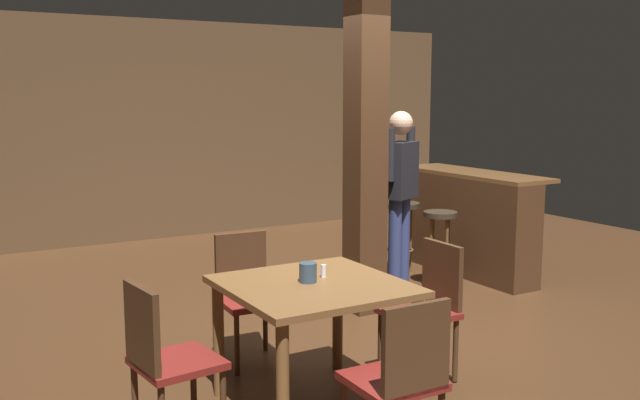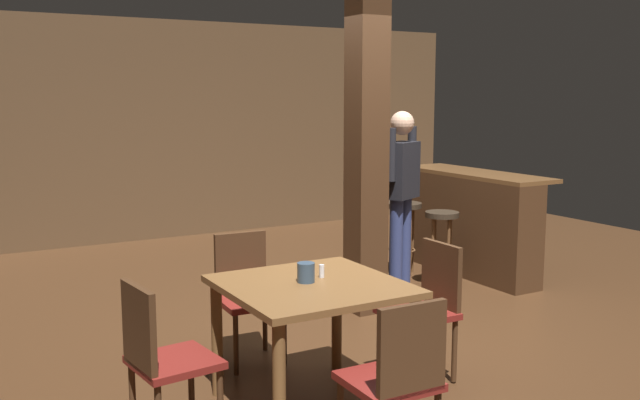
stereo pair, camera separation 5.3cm
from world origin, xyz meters
name	(u,v)px [view 1 (the left image)]	position (x,y,z in m)	size (l,w,h in m)	color
ground_plane	(386,329)	(0.00, 0.00, 0.00)	(10.80, 10.80, 0.00)	#422816
wall_back	(188,130)	(0.00, 4.50, 1.40)	(8.00, 0.10, 2.80)	brown
pillar	(366,150)	(0.13, 0.51, 1.40)	(0.28, 0.28, 2.80)	#422816
dining_table	(314,303)	(-1.20, -0.93, 0.65)	(1.01, 1.01, 0.77)	brown
chair_east	(428,303)	(-0.33, -0.91, 0.51)	(0.42, 0.42, 0.89)	maroon
chair_west	(164,356)	(-2.13, -0.97, 0.51)	(0.46, 0.46, 0.89)	maroon
chair_north	(247,291)	(-1.23, -0.04, 0.51)	(0.44, 0.44, 0.89)	maroon
chair_south	(401,375)	(-1.21, -1.81, 0.51)	(0.43, 0.43, 0.89)	maroon
napkin_cup	(308,273)	(-1.22, -0.90, 0.82)	(0.10, 0.10, 0.12)	#33475B
salt_shaker	(323,271)	(-1.09, -0.85, 0.81)	(0.03, 0.03, 0.08)	silver
standing_person	(400,192)	(0.56, 0.60, 1.00)	(0.46, 0.33, 1.72)	black
bar_counter	(464,222)	(1.78, 1.10, 0.54)	(0.56, 1.82, 1.06)	brown
bar_stool_near	(440,231)	(1.19, 0.79, 0.55)	(0.32, 0.32, 0.74)	#2D2319
bar_stool_mid	(402,220)	(1.18, 1.39, 0.57)	(0.37, 0.37, 0.75)	#2D2319
bar_stool_far	(375,210)	(1.31, 2.07, 0.56)	(0.33, 0.33, 0.76)	#2D2319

